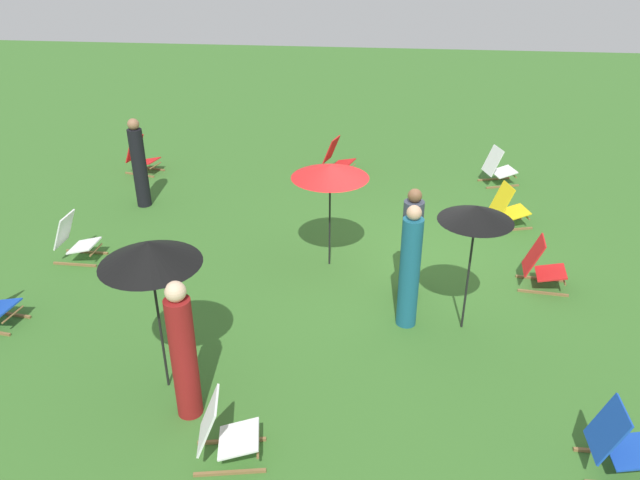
% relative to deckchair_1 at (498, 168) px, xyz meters
% --- Properties ---
extents(ground_plane, '(40.00, 40.00, 0.00)m').
position_rel_deckchair_1_xyz_m(ground_plane, '(-4.04, 2.25, -0.37)').
color(ground_plane, '#386B28').
extents(deckchair_1, '(0.68, 0.87, 0.83)m').
position_rel_deckchair_1_xyz_m(deckchair_1, '(0.00, 0.00, 0.00)').
color(deckchair_1, olive).
rests_on(deckchair_1, ground).
extents(deckchair_2, '(0.67, 0.86, 0.83)m').
position_rel_deckchair_1_xyz_m(deckchair_2, '(0.25, 3.53, 0.00)').
color(deckchair_2, olive).
rests_on(deckchair_2, ground).
extents(deckchair_3, '(0.49, 0.76, 0.83)m').
position_rel_deckchair_1_xyz_m(deckchair_3, '(-7.94, -0.09, 0.00)').
color(deckchair_3, olive).
rests_on(deckchair_3, ground).
extents(deckchair_4, '(0.64, 0.85, 0.83)m').
position_rel_deckchair_1_xyz_m(deckchair_4, '(-0.18, 7.99, 0.00)').
color(deckchair_4, olive).
rests_on(deckchair_4, ground).
extents(deckchair_5, '(0.55, 0.80, 0.83)m').
position_rel_deckchair_1_xyz_m(deckchair_5, '(-4.28, -0.06, 0.00)').
color(deckchair_5, olive).
rests_on(deckchair_5, ground).
extents(deckchair_6, '(0.61, 0.84, 0.83)m').
position_rel_deckchair_1_xyz_m(deckchair_6, '(-8.25, 4.00, 0.00)').
color(deckchair_6, olive).
rests_on(deckchair_6, ground).
extents(deckchair_7, '(0.49, 0.77, 0.83)m').
position_rel_deckchair_1_xyz_m(deckchair_7, '(-4.25, 7.60, 0.00)').
color(deckchair_7, olive).
rests_on(deckchair_7, ground).
extents(deckchair_8, '(0.66, 0.86, 0.83)m').
position_rel_deckchair_1_xyz_m(deckchair_8, '(-2.10, 0.11, 0.00)').
color(deckchair_8, olive).
rests_on(deckchair_8, ground).
extents(umbrella_0, '(1.16, 1.16, 2.02)m').
position_rel_deckchair_1_xyz_m(umbrella_0, '(-7.18, 5.00, 1.51)').
color(umbrella_0, black).
rests_on(umbrella_0, ground).
extents(umbrella_1, '(0.99, 0.99, 1.89)m').
position_rel_deckchair_1_xyz_m(umbrella_1, '(-5.52, 1.24, 1.41)').
color(umbrella_1, black).
rests_on(umbrella_1, ground).
extents(umbrella_2, '(1.24, 1.24, 1.78)m').
position_rel_deckchair_1_xyz_m(umbrella_2, '(-3.93, 3.30, 1.30)').
color(umbrella_2, black).
rests_on(umbrella_2, ground).
extents(person_0, '(0.33, 0.33, 1.80)m').
position_rel_deckchair_1_xyz_m(person_0, '(-1.96, 7.28, 0.50)').
color(person_0, black).
rests_on(person_0, ground).
extents(person_1, '(0.33, 0.33, 1.79)m').
position_rel_deckchair_1_xyz_m(person_1, '(-7.61, 4.58, 0.49)').
color(person_1, maroon).
rests_on(person_1, ground).
extents(person_2, '(0.37, 0.37, 1.77)m').
position_rel_deckchair_1_xyz_m(person_2, '(-4.74, 2.00, 0.47)').
color(person_2, '#333847').
rests_on(person_2, ground).
extents(person_3, '(0.39, 0.39, 1.86)m').
position_rel_deckchair_1_xyz_m(person_3, '(-5.52, 2.04, 0.52)').
color(person_3, '#195972').
rests_on(person_3, ground).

